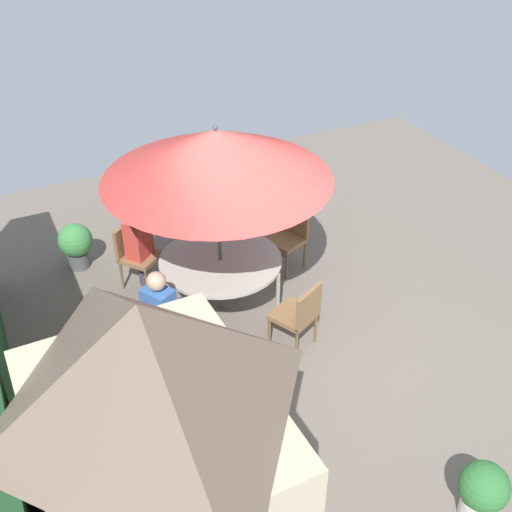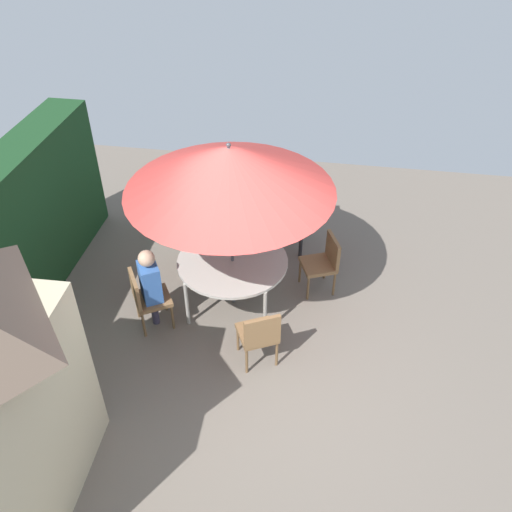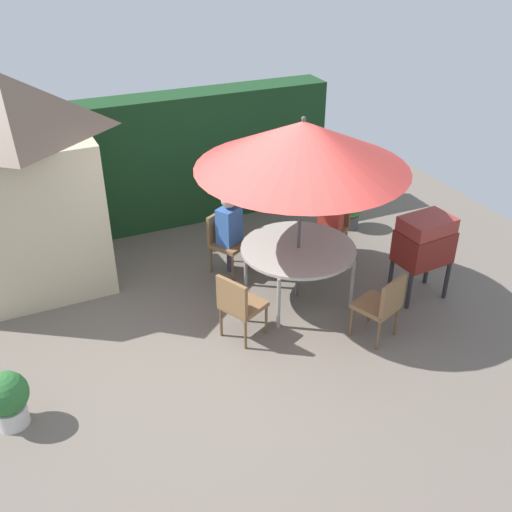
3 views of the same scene
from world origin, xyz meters
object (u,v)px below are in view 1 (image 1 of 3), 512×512
Objects in this scene: patio_table at (221,262)px; person_in_blue at (159,307)px; chair_far_side at (156,329)px; patio_umbrella at (216,155)px; chair_toward_hedge at (299,313)px; bbq_grill at (220,190)px; chair_near_shed at (135,251)px; garden_shed at (158,468)px; potted_plant_by_grill at (483,491)px; person_in_red at (138,236)px; potted_plant_by_shed at (76,243)px; chair_toward_house at (289,234)px.

patio_table is 1.16m from person_in_blue.
patio_umbrella is at bearing -59.00° from chair_far_side.
patio_umbrella is 2.97× the size of chair_toward_hedge.
person_in_blue reaches higher than chair_toward_hedge.
bbq_grill is 1.33× the size of chair_near_shed.
garden_shed is 3.02m from potted_plant_by_grill.
garden_shed is 2.37× the size of person_in_red.
person_in_blue is (-0.60, 0.99, -1.41)m from patio_umbrella.
bbq_grill is at bearing -37.47° from person_in_blue.
potted_plant_by_shed is 0.54× the size of person_in_blue.
potted_plant_by_shed is at bearing 23.51° from potted_plant_by_grill.
person_in_blue is at bearing -59.00° from chair_far_side.
chair_near_shed and chair_toward_house have the same top height.
bbq_grill is 2.19m from potted_plant_by_shed.
bbq_grill is at bearing -38.11° from chair_far_side.
potted_plant_by_shed is (2.40, 0.41, -0.13)m from chair_far_side.
patio_umbrella reaches higher than potted_plant_by_grill.
person_in_red is (1.59, -0.29, 0.26)m from chair_far_side.
chair_far_side is 1.00× the size of chair_toward_house.
potted_plant_by_grill is at bearing -166.17° from patio_umbrella.
chair_toward_hedge is (-2.09, -1.37, 0.00)m from chair_near_shed.
garden_shed reaches higher than chair_toward_house.
chair_toward_hedge is (2.14, -2.34, -1.01)m from garden_shed.
chair_toward_hedge is at bearing -105.24° from chair_far_side.
patio_umbrella is at bearing -140.74° from person_in_red.
person_in_red is at bearing 77.93° from chair_toward_house.
patio_table is 1.71× the size of chair_toward_hedge.
garden_shed is 5.40m from bbq_grill.
patio_umbrella is at bearing 13.83° from potted_plant_by_grill.
person_in_red reaches higher than patio_table.
chair_near_shed reaches higher than potted_plant_by_shed.
chair_far_side is at bearing 74.76° from chair_toward_hedge.
chair_far_side is 1.00× the size of chair_toward_hedge.
chair_toward_house is at bearing -149.66° from bbq_grill.
potted_plant_by_grill is (-3.79, -0.93, -1.84)m from patio_umbrella.
chair_toward_house is (1.60, -0.71, 0.00)m from chair_toward_hedge.
bbq_grill is at bearing -22.73° from patio_table.
chair_toward_hedge is at bearing -146.76° from chair_near_shed.
bbq_grill reaches higher than chair_toward_hedge.
chair_toward_hedge is 1.00× the size of chair_toward_house.
garden_shed is at bearing 152.86° from bbq_grill.
bbq_grill is 1.24m from chair_toward_house.
person_in_red reaches higher than potted_plant_by_grill.
person_in_blue is (-2.35, -0.49, 0.39)m from potted_plant_by_shed.
potted_plant_by_shed is 1.05× the size of potted_plant_by_grill.
chair_near_shed is 2.14m from chair_toward_house.
person_in_red is at bearing -138.91° from potted_plant_by_shed.
patio_umbrella is 2.97× the size of chair_near_shed.
chair_toward_house is 4.32m from potted_plant_by_grill.
chair_near_shed is (1.01, 0.83, -1.68)m from patio_umbrella.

